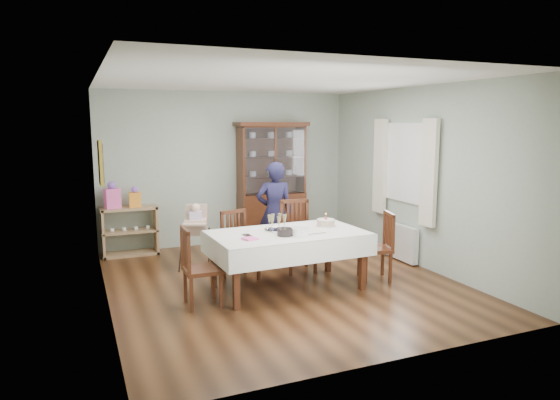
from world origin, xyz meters
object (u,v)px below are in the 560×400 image
chair_end_right (376,260)px  gift_bag_orange (135,198)px  china_cabinet (272,181)px  birthday_cake (326,223)px  dining_table (288,260)px  chair_far_left (240,259)px  sideboard (130,231)px  woman (275,212)px  champagne_tray (277,226)px  chair_end_left (201,282)px  high_chair (196,243)px  gift_bag_pink (112,196)px  chair_far_right (298,250)px

chair_end_right → gift_bag_orange: 3.99m
china_cabinet → birthday_cake: (-0.16, -2.42, -0.31)m
dining_table → chair_far_left: chair_far_left is taller
china_cabinet → sideboard: (-2.50, 0.02, -0.72)m
woman → chair_end_right: bearing=137.2°
champagne_tray → gift_bag_orange: gift_bag_orange is taller
gift_bag_orange → sideboard: bearing=168.8°
dining_table → woman: bearing=75.5°
woman → gift_bag_orange: (-1.95, 1.26, 0.16)m
chair_end_right → chair_far_left: bearing=-96.8°
sideboard → chair_end_left: 2.78m
chair_far_left → high_chair: bearing=105.0°
birthday_cake → gift_bag_orange: (-2.23, 2.42, 0.14)m
birthday_cake → chair_end_left: bearing=-171.2°
woman → high_chair: (-1.20, 0.15, -0.40)m
high_chair → chair_end_right: bearing=-15.9°
china_cabinet → chair_end_right: 2.81m
sideboard → chair_end_left: bearing=-79.1°
birthday_cake → gift_bag_pink: (-2.58, 2.42, 0.18)m
dining_table → chair_end_left: chair_end_left is taller
china_cabinet → gift_bag_orange: bearing=180.0°
chair_end_right → chair_end_left: bearing=-72.2°
birthday_cake → gift_bag_orange: gift_bag_orange is taller
chair_far_right → chair_end_right: chair_far_right is taller
china_cabinet → gift_bag_orange: 2.41m
dining_table → gift_bag_pink: (-1.97, 2.53, 0.61)m
chair_far_right → chair_end_left: size_ratio=1.08×
woman → chair_far_right: bearing=115.5°
sideboard → woman: woman is taller
champagne_tray → high_chair: bearing=121.7°
dining_table → woman: 1.37m
birthday_cake → gift_bag_orange: bearing=132.7°
china_cabinet → gift_bag_pink: bearing=180.0°
chair_far_left → gift_bag_orange: (-1.18, 1.90, 0.67)m
chair_end_left → gift_bag_pink: size_ratio=2.18×
dining_table → gift_bag_orange: 3.06m
high_chair → champagne_tray: bearing=-39.2°
sideboard → high_chair: size_ratio=0.92×
birthday_cake → dining_table: bearing=-169.8°
chair_far_right → woman: bearing=108.7°
high_chair → woman: bearing=12.1°
woman → high_chair: 1.28m
sideboard → gift_bag_pink: (-0.25, -0.02, 0.59)m
china_cabinet → high_chair: 2.13m
chair_end_left → woman: woman is taller
chair_far_right → china_cabinet: bearing=85.7°
champagne_tray → gift_bag_pink: 3.05m
chair_far_right → champagne_tray: 0.93m
dining_table → champagne_tray: size_ratio=5.86×
woman → gift_bag_pink: woman is taller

